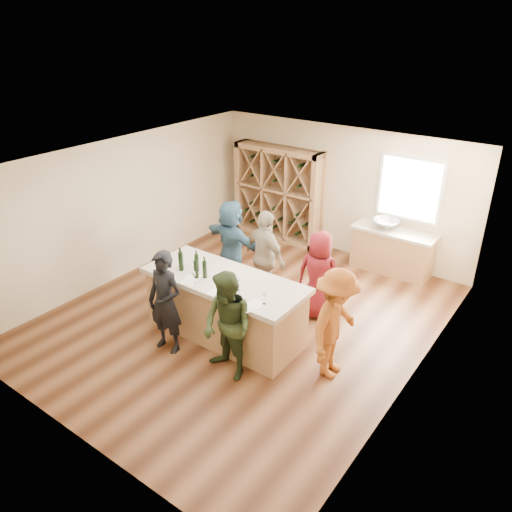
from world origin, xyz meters
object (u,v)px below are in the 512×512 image
Objects in this scene: person_far_mid at (265,257)px; person_far_right at (319,275)px; sink at (386,224)px; person_far_left at (232,242)px; wine_bottle_d at (196,269)px; person_near_right at (228,326)px; wine_bottle_c at (197,263)px; tasting_counter_base at (225,309)px; wine_bottle_a at (180,260)px; wine_bottle_b at (181,261)px; wine_bottle_e at (205,270)px; person_near_left at (165,302)px; wine_rack at (278,194)px; person_server at (336,324)px.

person_far_right is (1.06, 0.10, -0.08)m from person_far_mid.
sink is 3.18m from person_far_left.
wine_bottle_d is 0.18× the size of person_near_right.
wine_bottle_c is 1.49m from person_far_mid.
sink is 2.42m from person_far_right.
tasting_counter_base is 1.09m from wine_bottle_a.
wine_bottle_e is at bearing 4.48° from wine_bottle_b.
wine_bottle_b is at bearing 109.02° from person_far_left.
person_far_mid is at bearing 68.37° from wine_bottle_b.
wine_bottle_d is 0.18× the size of person_near_left.
wine_bottle_a is 0.83m from person_near_left.
wine_bottle_b is at bearing -149.60° from wine_bottle_c.
tasting_counter_base is at bearing 53.77° from person_near_left.
wine_bottle_a is 0.56m from wine_bottle_e.
person_near_right reaches higher than wine_bottle_b.
person_far_left reaches higher than person_near_left.
person_near_right is at bearing -25.98° from wine_bottle_d.
sink is 2.05× the size of wine_bottle_a.
wine_bottle_d is 0.17× the size of person_far_mid.
wine_bottle_a is 0.16× the size of person_near_left.
person_far_mid is (1.45, -2.57, -0.21)m from wine_rack.
person_far_mid reaches higher than person_near_left.
wine_bottle_c is at bearing 117.35° from person_far_left.
wine_bottle_d is at bearing 98.14° from person_far_mid.
person_near_left is 1.01× the size of person_near_right.
person_far_right reaches higher than wine_bottle_e.
person_near_right is (1.19, -0.69, -0.39)m from wine_bottle_c.
wine_bottle_c is at bearing 159.68° from wine_bottle_e.
person_near_left reaches higher than tasting_counter_base.
person_server is (2.18, 0.33, -0.36)m from wine_bottle_e.
wine_bottle_a is 0.15× the size of person_server.
person_near_right is (0.68, -0.76, 0.34)m from tasting_counter_base.
wine_bottle_c is at bearing 129.85° from wine_bottle_d.
wine_bottle_e is (0.11, 0.09, -0.01)m from wine_bottle_d.
wine_rack reaches higher than person_server.
person_far_mid is at bearing -3.25° from person_far_right.
person_near_right is at bearing 127.68° from person_far_mid.
wine_bottle_d is at bearing 119.82° from person_far_left.
wine_rack is 4.19m from wine_bottle_b.
person_near_right is (2.26, -4.66, -0.26)m from wine_rack.
wine_rack is 4.33m from wine_bottle_d.
wine_bottle_a is at bearing -166.02° from wine_bottle_c.
person_server is 0.98× the size of person_far_mid.
sink is at bearing 65.22° from wine_bottle_b.
wine_bottle_b is at bearing 172.77° from wine_bottle_d.
wine_bottle_d reaches higher than sink.
wine_bottle_d is (1.21, -4.15, 0.13)m from wine_rack.
wine_bottle_e is at bearing 96.28° from person_server.
wine_bottle_e is 1.54m from person_far_mid.
wine_bottle_c reaches higher than wine_bottle_e.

